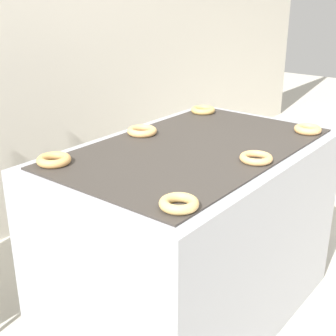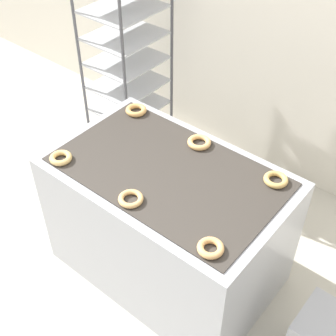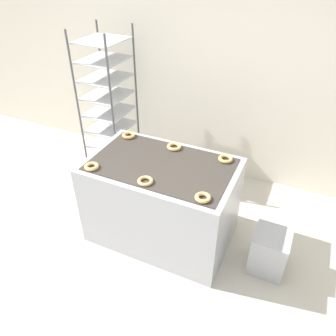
{
  "view_description": "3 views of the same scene",
  "coord_description": "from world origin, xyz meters",
  "views": [
    {
      "loc": [
        -1.65,
        -0.46,
        1.58
      ],
      "look_at": [
        0.0,
        0.84,
        0.76
      ],
      "focal_mm": 50.0,
      "sensor_mm": 36.0,
      "label": 1
    },
    {
      "loc": [
        1.27,
        -0.86,
        2.68
      ],
      "look_at": [
        0.0,
        0.69,
        0.92
      ],
      "focal_mm": 50.0,
      "sensor_mm": 36.0,
      "label": 2
    },
    {
      "loc": [
        1.11,
        -1.57,
        2.6
      ],
      "look_at": [
        0.0,
        0.84,
        0.76
      ],
      "focal_mm": 35.0,
      "sensor_mm": 36.0,
      "label": 3
    }
  ],
  "objects": [
    {
      "name": "donut_near_right",
      "position": [
        0.52,
        0.38,
        0.92
      ],
      "size": [
        0.13,
        0.13,
        0.03
      ],
      "primitive_type": "torus",
      "color": "#E7AB67",
      "rests_on": "fryer_machine"
    },
    {
      "name": "donut_far_right",
      "position": [
        0.52,
        1.0,
        0.91
      ],
      "size": [
        0.14,
        0.14,
        0.03
      ],
      "primitive_type": "torus",
      "color": "#DAAE5E",
      "rests_on": "fryer_machine"
    },
    {
      "name": "donut_far_center",
      "position": [
        -0.01,
        1.0,
        0.92
      ],
      "size": [
        0.15,
        0.15,
        0.03
      ],
      "primitive_type": "torus",
      "color": "#ECB26A",
      "rests_on": "fryer_machine"
    },
    {
      "name": "donut_far_left",
      "position": [
        -0.54,
        1.01,
        0.92
      ],
      "size": [
        0.14,
        0.14,
        0.03
      ],
      "primitive_type": "torus",
      "color": "#E0A65D",
      "rests_on": "fryer_machine"
    },
    {
      "name": "donut_near_left",
      "position": [
        -0.55,
        0.37,
        0.92
      ],
      "size": [
        0.13,
        0.13,
        0.03
      ],
      "primitive_type": "torus",
      "color": "#DFB56B",
      "rests_on": "fryer_machine"
    },
    {
      "name": "fryer_machine",
      "position": [
        0.0,
        0.69,
        0.45
      ],
      "size": [
        1.41,
        0.89,
        0.9
      ],
      "color": "#A8AAB2",
      "rests_on": "ground_plane"
    },
    {
      "name": "glaze_bin",
      "position": [
        1.11,
        0.7,
        0.21
      ],
      "size": [
        0.32,
        0.33,
        0.43
      ],
      "color": "#A8AAB2",
      "rests_on": "ground_plane"
    },
    {
      "name": "donut_near_center",
      "position": [
        0.0,
        0.38,
        0.91
      ],
      "size": [
        0.14,
        0.14,
        0.03
      ],
      "primitive_type": "torus",
      "color": "#E2AD69",
      "rests_on": "fryer_machine"
    }
  ]
}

